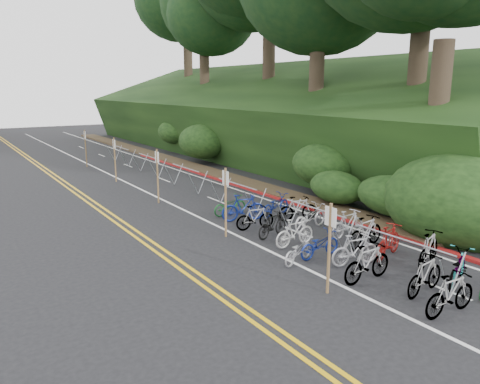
% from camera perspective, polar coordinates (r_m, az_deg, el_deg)
% --- Properties ---
extents(ground, '(120.00, 120.00, 0.00)m').
position_cam_1_polar(ground, '(12.77, 7.89, -11.71)').
color(ground, black).
rests_on(ground, ground).
extents(road_markings, '(7.47, 80.00, 0.01)m').
position_cam_1_polar(road_markings, '(21.24, -8.84, -1.79)').
color(road_markings, gold).
rests_on(road_markings, ground).
extents(red_curb, '(0.25, 28.00, 0.10)m').
position_cam_1_polar(red_curb, '(25.23, -0.12, 0.76)').
color(red_curb, maroon).
rests_on(red_curb, ground).
extents(embankment, '(14.30, 48.14, 9.11)m').
position_cam_1_polar(embankment, '(34.72, 3.66, 8.19)').
color(embankment, black).
rests_on(embankment, ground).
extents(bike_rack_front, '(1.13, 3.28, 1.14)m').
position_cam_1_polar(bike_rack_front, '(13.88, 19.09, -6.52)').
color(bike_rack_front, gray).
rests_on(bike_rack_front, ground).
extents(bike_racks_rest, '(1.14, 23.00, 1.17)m').
position_cam_1_polar(bike_racks_rest, '(24.62, -6.68, 2.28)').
color(bike_racks_rest, gray).
rests_on(bike_racks_rest, ground).
extents(signpost_near, '(0.08, 0.40, 2.41)m').
position_cam_1_polar(signpost_near, '(12.18, 10.85, -6.06)').
color(signpost_near, brown).
rests_on(signpost_near, ground).
extents(signposts_rest, '(0.08, 18.40, 2.50)m').
position_cam_1_polar(signposts_rest, '(24.50, -12.80, 3.37)').
color(signposts_rest, brown).
rests_on(signposts_rest, ground).
extents(bike_front, '(0.99, 1.59, 0.79)m').
position_cam_1_polar(bike_front, '(14.46, 7.10, -7.05)').
color(bike_front, '#9E9EA3').
rests_on(bike_front, ground).
extents(bike_valet, '(3.18, 12.04, 1.09)m').
position_cam_1_polar(bike_valet, '(15.82, 11.90, -5.10)').
color(bike_valet, slate).
rests_on(bike_valet, ground).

